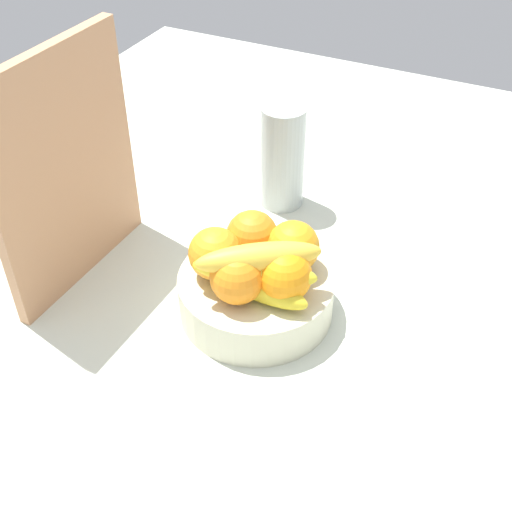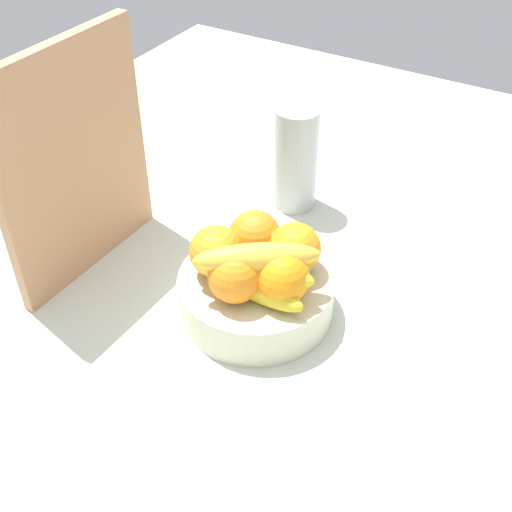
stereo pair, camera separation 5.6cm
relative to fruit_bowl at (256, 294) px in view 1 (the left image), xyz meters
The scene contains 10 objects.
ground_plane 5.49cm from the fruit_bowl, 67.00° to the left, with size 180.00×140.00×3.00cm, color beige.
fruit_bowl is the anchor object (origin of this frame).
orange_front_left 8.44cm from the fruit_bowl, 30.62° to the left, with size 7.56×7.56×7.56cm, color orange.
orange_front_right 9.04cm from the fruit_bowl, 107.75° to the left, with size 7.56×7.56×7.56cm, color orange.
orange_center 8.47cm from the fruit_bowl, behind, with size 7.56×7.56×7.56cm, color orange.
orange_back_left 8.81cm from the fruit_bowl, 109.21° to the right, with size 7.56×7.56×7.56cm, color orange.
orange_back_right 9.02cm from the fruit_bowl, 40.04° to the right, with size 7.56×7.56×7.56cm, color orange.
banana_bunch 8.16cm from the fruit_bowl, 156.14° to the right, with size 13.14×17.62×8.40cm.
cutting_board 32.29cm from the fruit_bowl, 96.17° to the left, with size 28.00×1.80×36.00cm, color tan.
thermos_tumbler 29.11cm from the fruit_bowl, 16.69° to the left, with size 7.63×7.63×18.59cm, color #B0B9B7.
Camera 1 is at (-64.76, -33.47, 68.75)cm, focal length 46.73 mm.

